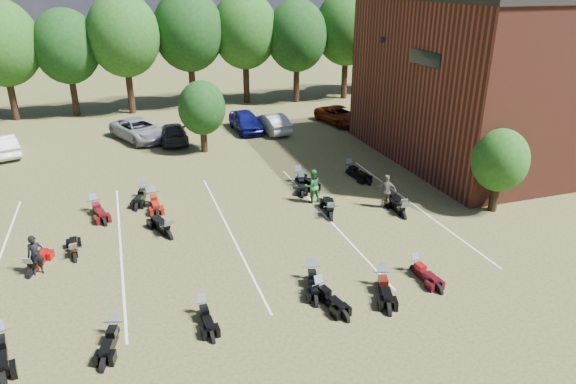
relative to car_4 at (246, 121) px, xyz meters
name	(u,v)px	position (x,y,z in m)	size (l,w,h in m)	color
ground	(310,251)	(-2.02, -19.65, -0.80)	(160.00, 160.00, 0.00)	brown
car_1	(3,145)	(-17.11, -0.66, -0.07)	(1.55, 4.44, 1.46)	silver
car_2	(139,130)	(-8.09, 0.20, -0.03)	(2.56, 5.54, 1.54)	gray
car_3	(173,133)	(-5.78, -1.15, -0.11)	(1.94, 4.77, 1.38)	black
car_4	(246,121)	(0.00, 0.00, 0.00)	(1.89, 4.71, 1.60)	#0B0D53
car_5	(272,123)	(1.87, -0.91, -0.06)	(1.56, 4.48, 1.48)	#B4B4AF
car_6	(340,115)	(7.93, -0.27, -0.11)	(2.30, 4.99, 1.39)	#5E1A05
car_7	(384,112)	(12.00, -0.41, -0.13)	(1.89, 4.64, 1.35)	#37363B
person_black	(35,255)	(-13.25, -17.90, 0.05)	(0.62, 0.41, 1.70)	black
person_green	(312,186)	(-0.03, -14.66, 0.13)	(0.91, 0.71, 1.87)	#2A7134
person_grey	(386,191)	(3.39, -16.55, 0.12)	(1.07, 0.45, 1.83)	#5F5C51
motorcycle_0	(3,348)	(-13.89, -22.56, -0.80)	(0.78, 2.46, 1.37)	black
motorcycle_1	(116,336)	(-10.35, -23.07, -0.80)	(0.67, 2.11, 1.18)	black
motorcycle_2	(203,315)	(-7.35, -22.84, -0.80)	(0.64, 2.02, 1.13)	black
motorcycle_3	(311,280)	(-2.84, -21.91, -0.80)	(0.72, 2.26, 1.26)	black
motorcycle_4	(319,297)	(-2.96, -23.11, -0.80)	(0.70, 2.20, 1.23)	black
motorcycle_5	(381,286)	(-0.40, -23.20, -0.80)	(0.75, 2.34, 1.31)	black
motorcycle_6	(415,272)	(1.43, -22.70, -0.80)	(0.68, 2.12, 1.18)	#3C080F
motorcycle_7	(32,275)	(-13.54, -17.95, -0.80)	(0.68, 2.15, 1.20)	maroon
motorcycle_8	(76,260)	(-11.89, -17.20, -0.80)	(0.66, 2.07, 1.16)	black
motorcycle_9	(169,238)	(-7.84, -16.40, -0.80)	(0.77, 2.40, 1.34)	black
motorcycle_11	(331,219)	(0.11, -16.94, -0.80)	(0.78, 2.44, 1.36)	black
motorcycle_12	(402,214)	(3.82, -17.57, -0.80)	(0.72, 2.26, 1.26)	black
motorcycle_13	(403,217)	(3.65, -17.94, -0.80)	(0.69, 2.16, 1.20)	black
motorcycle_14	(96,212)	(-11.12, -12.28, -0.80)	(0.76, 2.40, 1.34)	#45090A
motorcycle_15	(154,203)	(-8.18, -12.16, -0.80)	(0.76, 2.38, 1.33)	maroon
motorcycle_16	(144,197)	(-8.61, -11.11, -0.80)	(0.72, 2.27, 1.27)	black
motorcycle_18	(301,186)	(0.19, -12.36, -0.80)	(0.67, 2.10, 1.17)	black
motorcycle_19	(299,182)	(0.30, -11.66, -0.80)	(0.78, 2.45, 1.36)	black
motorcycle_20	(349,174)	(3.68, -11.47, -0.80)	(0.79, 2.49, 1.39)	black
brick_building	(566,70)	(19.98, -10.65, 4.56)	(25.40, 15.20, 10.70)	#5F291B
tree_line	(185,38)	(-3.02, 9.35, 5.51)	(56.00, 6.00, 9.79)	black
young_tree_near_building	(500,160)	(8.48, -18.65, 1.95)	(2.80, 2.80, 4.16)	black
young_tree_midfield	(202,108)	(-4.02, -4.15, 2.29)	(3.20, 3.20, 4.70)	black
parking_lines	(230,231)	(-5.02, -16.65, -0.80)	(20.10, 14.00, 0.01)	silver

